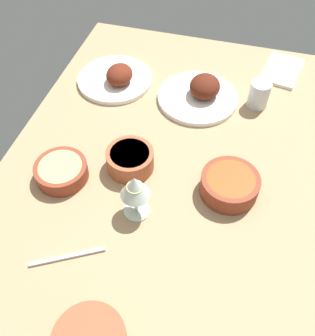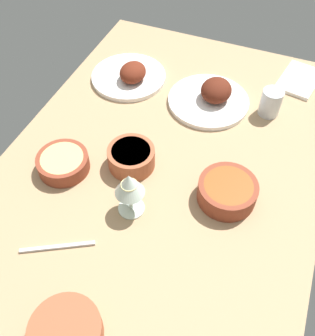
{
  "view_description": "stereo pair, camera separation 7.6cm",
  "coord_description": "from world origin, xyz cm",
  "px_view_note": "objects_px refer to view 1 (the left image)",
  "views": [
    {
      "loc": [
        -64.75,
        -17.84,
        88.6
      ],
      "look_at": [
        0.0,
        0.0,
        6.0
      ],
      "focal_mm": 40.82,
      "sensor_mm": 36.0,
      "label": 1
    },
    {
      "loc": [
        -62.31,
        -25.07,
        88.6
      ],
      "look_at": [
        0.0,
        0.0,
        6.0
      ],
      "focal_mm": 40.82,
      "sensor_mm": 36.0,
      "label": 2
    }
  ],
  "objects_px": {
    "bowl_pasta": "(61,171)",
    "bowl_cream": "(130,160)",
    "wine_glass": "(135,188)",
    "fork_loose": "(68,257)",
    "plate_center_main": "(200,93)",
    "folded_napkin": "(282,70)",
    "water_tumbler": "(259,94)",
    "plate_far_side": "(116,78)",
    "bowl_soup": "(230,184)"
  },
  "relations": [
    {
      "from": "wine_glass",
      "to": "folded_napkin",
      "type": "bearing_deg",
      "value": -24.85
    },
    {
      "from": "plate_center_main",
      "to": "plate_far_side",
      "type": "distance_m",
      "value": 0.3
    },
    {
      "from": "plate_center_main",
      "to": "bowl_soup",
      "type": "height_order",
      "value": "plate_center_main"
    },
    {
      "from": "fork_loose",
      "to": "wine_glass",
      "type": "bearing_deg",
      "value": -154.04
    },
    {
      "from": "bowl_pasta",
      "to": "wine_glass",
      "type": "height_order",
      "value": "wine_glass"
    },
    {
      "from": "plate_center_main",
      "to": "fork_loose",
      "type": "distance_m",
      "value": 0.68
    },
    {
      "from": "plate_center_main",
      "to": "folded_napkin",
      "type": "distance_m",
      "value": 0.34
    },
    {
      "from": "bowl_pasta",
      "to": "plate_far_side",
      "type": "bearing_deg",
      "value": -1.06
    },
    {
      "from": "bowl_cream",
      "to": "fork_loose",
      "type": "height_order",
      "value": "bowl_cream"
    },
    {
      "from": "bowl_cream",
      "to": "fork_loose",
      "type": "bearing_deg",
      "value": 169.11
    },
    {
      "from": "bowl_cream",
      "to": "water_tumbler",
      "type": "bearing_deg",
      "value": -41.11
    },
    {
      "from": "fork_loose",
      "to": "plate_far_side",
      "type": "bearing_deg",
      "value": -109.81
    },
    {
      "from": "plate_center_main",
      "to": "folded_napkin",
      "type": "height_order",
      "value": "plate_center_main"
    },
    {
      "from": "plate_center_main",
      "to": "bowl_cream",
      "type": "bearing_deg",
      "value": 159.02
    },
    {
      "from": "plate_center_main",
      "to": "bowl_pasta",
      "type": "bearing_deg",
      "value": 144.45
    },
    {
      "from": "bowl_soup",
      "to": "wine_glass",
      "type": "distance_m",
      "value": 0.26
    },
    {
      "from": "plate_center_main",
      "to": "plate_far_side",
      "type": "bearing_deg",
      "value": 88.43
    },
    {
      "from": "bowl_cream",
      "to": "bowl_pasta",
      "type": "bearing_deg",
      "value": 115.27
    },
    {
      "from": "bowl_pasta",
      "to": "fork_loose",
      "type": "distance_m",
      "value": 0.25
    },
    {
      "from": "fork_loose",
      "to": "water_tumbler",
      "type": "bearing_deg",
      "value": -148.27
    },
    {
      "from": "bowl_soup",
      "to": "bowl_cream",
      "type": "distance_m",
      "value": 0.28
    },
    {
      "from": "water_tumbler",
      "to": "fork_loose",
      "type": "height_order",
      "value": "water_tumbler"
    },
    {
      "from": "bowl_cream",
      "to": "folded_napkin",
      "type": "height_order",
      "value": "bowl_cream"
    },
    {
      "from": "plate_far_side",
      "to": "fork_loose",
      "type": "bearing_deg",
      "value": -170.9
    },
    {
      "from": "bowl_pasta",
      "to": "bowl_cream",
      "type": "bearing_deg",
      "value": -64.73
    },
    {
      "from": "plate_center_main",
      "to": "water_tumbler",
      "type": "height_order",
      "value": "water_tumbler"
    },
    {
      "from": "plate_center_main",
      "to": "bowl_cream",
      "type": "distance_m",
      "value": 0.37
    },
    {
      "from": "wine_glass",
      "to": "plate_center_main",
      "type": "bearing_deg",
      "value": -8.43
    },
    {
      "from": "bowl_soup",
      "to": "bowl_pasta",
      "type": "bearing_deg",
      "value": 99.04
    },
    {
      "from": "folded_napkin",
      "to": "bowl_soup",
      "type": "bearing_deg",
      "value": 169.68
    },
    {
      "from": "plate_far_side",
      "to": "water_tumbler",
      "type": "relative_size",
      "value": 2.95
    },
    {
      "from": "bowl_soup",
      "to": "fork_loose",
      "type": "relative_size",
      "value": 0.86
    },
    {
      "from": "folded_napkin",
      "to": "bowl_cream",
      "type": "bearing_deg",
      "value": 145.76
    },
    {
      "from": "plate_center_main",
      "to": "wine_glass",
      "type": "height_order",
      "value": "wine_glass"
    },
    {
      "from": "plate_center_main",
      "to": "wine_glass",
      "type": "bearing_deg",
      "value": 171.57
    },
    {
      "from": "plate_far_side",
      "to": "folded_napkin",
      "type": "xyz_separation_m",
      "value": [
        0.22,
        -0.55,
        -0.01
      ]
    },
    {
      "from": "wine_glass",
      "to": "fork_loose",
      "type": "relative_size",
      "value": 0.77
    },
    {
      "from": "folded_napkin",
      "to": "water_tumbler",
      "type": "bearing_deg",
      "value": 161.39
    },
    {
      "from": "plate_far_side",
      "to": "bowl_pasta",
      "type": "height_order",
      "value": "plate_far_side"
    },
    {
      "from": "plate_far_side",
      "to": "bowl_pasta",
      "type": "xyz_separation_m",
      "value": [
        -0.43,
        0.01,
        0.01
      ]
    },
    {
      "from": "bowl_cream",
      "to": "folded_napkin",
      "type": "xyz_separation_m",
      "value": [
        0.57,
        -0.39,
        -0.03
      ]
    },
    {
      "from": "bowl_soup",
      "to": "bowl_pasta",
      "type": "relative_size",
      "value": 1.08
    },
    {
      "from": "plate_center_main",
      "to": "fork_loose",
      "type": "relative_size",
      "value": 1.46
    },
    {
      "from": "bowl_soup",
      "to": "bowl_pasta",
      "type": "distance_m",
      "value": 0.46
    },
    {
      "from": "bowl_pasta",
      "to": "folded_napkin",
      "type": "bearing_deg",
      "value": -40.71
    },
    {
      "from": "bowl_pasta",
      "to": "fork_loose",
      "type": "height_order",
      "value": "bowl_pasta"
    },
    {
      "from": "fork_loose",
      "to": "bowl_cream",
      "type": "bearing_deg",
      "value": -129.8
    },
    {
      "from": "bowl_soup",
      "to": "plate_far_side",
      "type": "bearing_deg",
      "value": 50.92
    },
    {
      "from": "bowl_soup",
      "to": "bowl_pasta",
      "type": "xyz_separation_m",
      "value": [
        -0.07,
        0.45,
        -0.01
      ]
    },
    {
      "from": "bowl_pasta",
      "to": "fork_loose",
      "type": "relative_size",
      "value": 0.8
    }
  ]
}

